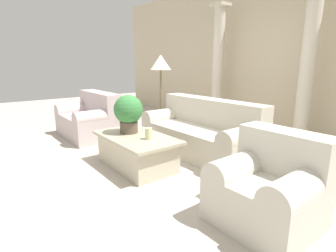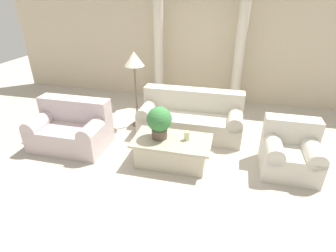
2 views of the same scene
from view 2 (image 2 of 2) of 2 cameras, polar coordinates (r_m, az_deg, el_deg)
ground_plane at (r=4.83m, az=0.87°, el=-4.85°), size 16.00×16.00×0.00m
wall_back at (r=6.79m, az=6.31°, el=18.96°), size 10.00×0.06×3.20m
sofa_long at (r=5.23m, az=4.98°, el=1.94°), size 1.98×0.85×0.85m
loveseat at (r=5.09m, az=-20.34°, el=-0.46°), size 1.33×0.85×0.85m
coffee_table at (r=4.34m, az=0.88°, el=-5.41°), size 1.26×0.72×0.44m
potted_plant at (r=4.15m, az=-1.91°, el=1.07°), size 0.41×0.41×0.54m
pillar_candle at (r=4.20m, az=4.15°, el=-2.12°), size 0.09×0.09×0.15m
floor_lamp at (r=5.23m, az=-7.37°, el=13.43°), size 0.39×0.39×1.56m
column_left at (r=6.58m, az=-2.04°, el=16.42°), size 0.32×0.32×2.60m
column_right at (r=6.35m, az=15.29°, el=15.11°), size 0.32×0.32×2.60m
armchair at (r=4.54m, az=25.04°, el=-4.95°), size 0.83×0.80×0.82m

